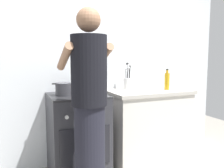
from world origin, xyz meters
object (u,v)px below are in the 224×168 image
at_px(stove_range, 78,135).
at_px(mixing_bowl, 89,89).
at_px(utensil_crock, 128,81).
at_px(oil_bottle, 167,81).
at_px(pot, 64,89).
at_px(person, 89,110).

height_order(stove_range, mixing_bowl, mixing_bowl).
bearing_deg(utensil_crock, mixing_bowl, -164.95).
xyz_separation_m(mixing_bowl, oil_bottle, (0.99, -0.07, 0.06)).
relative_size(pot, person, 0.14).
bearing_deg(pot, stove_range, 3.16).
bearing_deg(utensil_crock, stove_range, -166.82).
bearing_deg(utensil_crock, person, -134.51).
bearing_deg(person, mixing_bowl, 72.86).
distance_m(mixing_bowl, utensil_crock, 0.58).
height_order(mixing_bowl, oil_bottle, oil_bottle).
relative_size(stove_range, oil_bottle, 3.47).
distance_m(pot, person, 0.60).
xyz_separation_m(mixing_bowl, person, (-0.19, -0.60, -0.09)).
xyz_separation_m(pot, utensil_crock, (0.83, 0.17, 0.04)).
bearing_deg(pot, oil_bottle, -2.25).
bearing_deg(utensil_crock, oil_bottle, -26.74).
relative_size(stove_range, utensil_crock, 2.67).
bearing_deg(oil_bottle, mixing_bowl, 175.88).
relative_size(pot, oil_bottle, 0.95).
distance_m(utensil_crock, person, 1.06).
xyz_separation_m(stove_range, utensil_crock, (0.69, 0.16, 0.55)).
bearing_deg(pot, person, -80.85).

